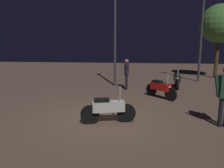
# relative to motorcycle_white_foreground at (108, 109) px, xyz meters

# --- Properties ---
(ground_plane) EXTENTS (40.00, 40.00, 0.00)m
(ground_plane) POSITION_rel_motorcycle_white_foreground_xyz_m (-0.30, 0.37, -0.44)
(ground_plane) COLOR brown
(motorcycle_white_foreground) EXTENTS (1.63, 0.53, 1.11)m
(motorcycle_white_foreground) POSITION_rel_motorcycle_white_foreground_xyz_m (0.00, 0.00, 0.00)
(motorcycle_white_foreground) COLOR black
(motorcycle_white_foreground) RESTS_ON ground_plane
(motorcycle_red_parked_left) EXTENTS (1.20, 1.29, 1.11)m
(motorcycle_red_parked_left) POSITION_rel_motorcycle_white_foreground_xyz_m (1.88, 3.22, 0.00)
(motorcycle_red_parked_left) COLOR black
(motorcycle_red_parked_left) RESTS_ON ground_plane
(motorcycle_black_parked_right) EXTENTS (0.39, 1.66, 1.11)m
(motorcycle_black_parked_right) POSITION_rel_motorcycle_white_foreground_xyz_m (2.99, 5.66, 0.00)
(motorcycle_black_parked_right) COLOR black
(motorcycle_black_parked_right) RESTS_ON ground_plane
(person_bystander_far) EXTENTS (0.25, 0.66, 1.56)m
(person_bystander_far) POSITION_rel_motorcycle_white_foreground_xyz_m (0.32, 4.94, 0.49)
(person_bystander_far) COLOR black
(person_bystander_far) RESTS_ON ground_plane
(streetlamp_near) EXTENTS (0.36, 0.36, 5.53)m
(streetlamp_near) POSITION_rel_motorcycle_white_foreground_xyz_m (4.66, 7.76, 3.03)
(streetlamp_near) COLOR #38383D
(streetlamp_near) RESTS_ON ground_plane
(streetlamp_far) EXTENTS (0.36, 0.36, 5.69)m
(streetlamp_far) POSITION_rel_motorcycle_white_foreground_xyz_m (-0.37, 5.90, 3.11)
(streetlamp_far) COLOR #38383D
(streetlamp_far) RESTS_ON ground_plane
(tree_left_bg) EXTENTS (2.53, 2.53, 4.91)m
(tree_left_bg) POSITION_rel_motorcycle_white_foreground_xyz_m (6.26, 9.48, 3.18)
(tree_left_bg) COLOR #4C331E
(tree_left_bg) RESTS_ON ground_plane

